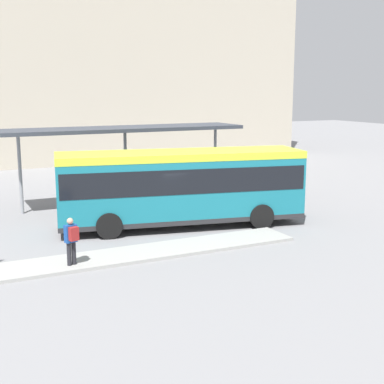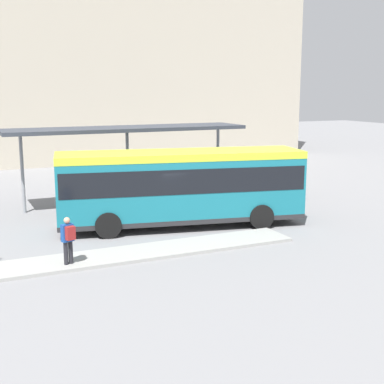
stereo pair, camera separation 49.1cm
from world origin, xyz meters
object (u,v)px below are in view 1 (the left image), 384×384
pedestrian_waiting (71,238)px  city_bus (181,183)px  potted_planter_near_shelter (153,199)px  bicycle_black (294,187)px  bicycle_yellow (288,185)px

pedestrian_waiting → city_bus: bearing=-74.6°
pedestrian_waiting → potted_planter_near_shelter: size_ratio=1.17×
city_bus → pedestrian_waiting: 6.56m
city_bus → bicycle_black: city_bus is taller
bicycle_black → bicycle_yellow: bicycle_black is taller
city_bus → pedestrian_waiting: city_bus is taller
bicycle_yellow → pedestrian_waiting: bearing=-55.5°
bicycle_black → bicycle_yellow: size_ratio=1.08×
potted_planter_near_shelter → bicycle_yellow: bearing=10.7°
bicycle_yellow → bicycle_black: bearing=-7.2°
pedestrian_waiting → bicycle_black: (14.13, 7.10, -0.64)m
city_bus → bicycle_black: (8.61, 3.66, -1.49)m
pedestrian_waiting → bicycle_black: 15.83m
pedestrian_waiting → bicycle_yellow: (14.32, 7.94, -0.67)m
bicycle_black → bicycle_yellow: bearing=173.6°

